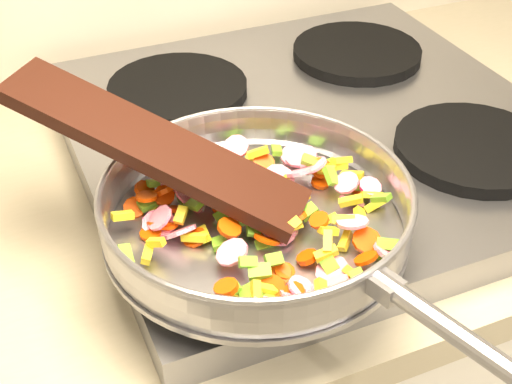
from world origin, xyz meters
name	(u,v)px	position (x,y,z in m)	size (l,w,h in m)	color
cooktop	(315,135)	(-0.70, 1.67, 0.92)	(0.60, 0.60, 0.04)	#939399
grate_fl	(260,205)	(-0.84, 1.52, 0.95)	(0.19, 0.19, 0.02)	black
grate_fr	(474,148)	(-0.56, 1.52, 0.95)	(0.19, 0.19, 0.02)	black
grate_bl	(178,89)	(-0.84, 1.81, 0.95)	(0.19, 0.19, 0.02)	black
grate_br	(357,52)	(-0.56, 1.81, 0.95)	(0.19, 0.19, 0.02)	black
saute_pan	(258,208)	(-0.86, 1.48, 0.99)	(0.35, 0.50, 0.06)	#9E9EA5
vegetable_heap	(257,213)	(-0.86, 1.48, 0.98)	(0.28, 0.29, 0.05)	#E41650
wooden_spatula	(156,146)	(-0.94, 1.56, 1.03)	(0.32, 0.07, 0.01)	black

